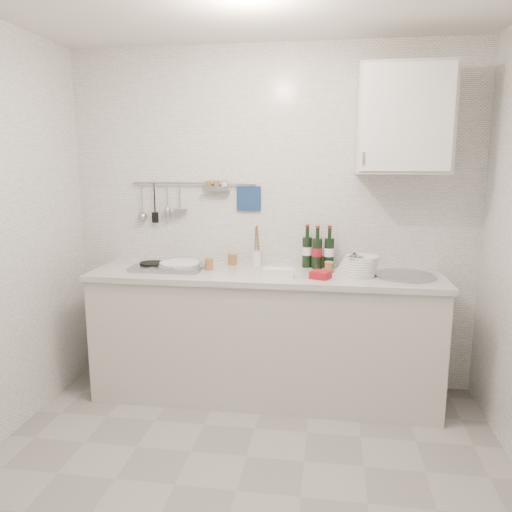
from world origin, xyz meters
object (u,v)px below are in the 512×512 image
at_px(plate_stack_sink, 358,266).
at_px(wine_bottles, 318,247).
at_px(plate_stack_hob, 178,266).
at_px(utensil_crock, 257,256).
at_px(wall_cabinet, 403,120).

relative_size(plate_stack_sink, wine_bottles, 0.98).
distance_m(plate_stack_sink, wine_bottles, 0.35).
xyz_separation_m(plate_stack_hob, utensil_crock, (0.54, 0.22, 0.04)).
xyz_separation_m(wine_bottles, utensil_crock, (-0.45, 0.03, -0.08)).
distance_m(wall_cabinet, plate_stack_sink, 1.01).
height_order(plate_stack_sink, wine_bottles, wine_bottles).
bearing_deg(plate_stack_hob, wall_cabinet, 4.53).
bearing_deg(utensil_crock, plate_stack_sink, -16.80).
height_order(wall_cabinet, plate_stack_sink, wall_cabinet).
xyz_separation_m(plate_stack_sink, wine_bottles, (-0.28, 0.19, 0.09)).
xyz_separation_m(plate_stack_hob, plate_stack_sink, (1.26, 0.00, 0.04)).
relative_size(plate_stack_hob, plate_stack_sink, 1.03).
height_order(plate_stack_sink, utensil_crock, utensil_crock).
bearing_deg(plate_stack_hob, utensil_crock, 22.45).
relative_size(wall_cabinet, plate_stack_sink, 2.31).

